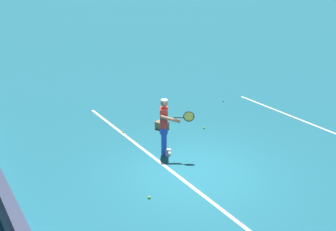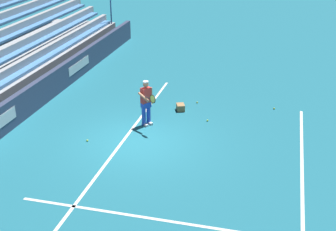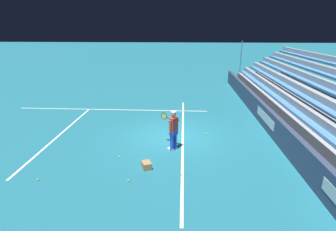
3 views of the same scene
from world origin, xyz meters
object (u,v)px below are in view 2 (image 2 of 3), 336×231
tennis_ball_toward_net (197,102)px  tennis_ball_midcourt (274,109)px  tennis_player (146,103)px  tennis_ball_by_box (87,141)px  ball_box_cardboard (180,107)px  tennis_ball_far_right (152,103)px  tennis_ball_near_player (207,120)px

tennis_ball_toward_net → tennis_ball_midcourt: bearing=92.4°
tennis_player → tennis_ball_toward_net: 3.03m
tennis_ball_midcourt → tennis_ball_by_box: size_ratio=1.00×
tennis_ball_midcourt → tennis_ball_toward_net: bearing=-87.6°
ball_box_cardboard → tennis_ball_toward_net: (-0.90, 0.50, -0.10)m
ball_box_cardboard → tennis_player: bearing=-29.1°
tennis_ball_by_box → ball_box_cardboard: bearing=144.0°
tennis_player → tennis_ball_far_right: size_ratio=25.98×
tennis_ball_far_right → tennis_ball_near_player: size_ratio=1.00×
tennis_ball_near_player → tennis_ball_by_box: 4.60m
tennis_ball_toward_net → tennis_ball_midcourt: same height
tennis_ball_toward_net → tennis_ball_by_box: same height
tennis_ball_midcourt → tennis_ball_near_player: bearing=-53.0°
tennis_player → tennis_ball_far_right: bearing=-169.4°
tennis_ball_by_box → tennis_player: bearing=138.6°
tennis_ball_near_player → tennis_ball_midcourt: (-1.80, 2.39, 0.00)m
tennis_player → tennis_ball_by_box: 2.56m
tennis_ball_far_right → tennis_ball_near_player: (1.19, 2.52, 0.00)m
tennis_player → tennis_ball_toward_net: tennis_player is taller
ball_box_cardboard → tennis_ball_midcourt: (-1.03, 3.62, -0.10)m
tennis_ball_far_right → tennis_ball_near_player: bearing=64.8°
tennis_player → tennis_ball_by_box: (1.81, -1.60, -0.86)m
tennis_player → tennis_ball_midcourt: tennis_player is taller
tennis_ball_toward_net → tennis_ball_near_player: 1.82m
tennis_ball_far_right → tennis_ball_midcourt: size_ratio=1.00×
tennis_ball_toward_net → tennis_ball_far_right: size_ratio=1.00×
tennis_player → tennis_ball_midcourt: bearing=120.5°
tennis_ball_midcourt → tennis_ball_by_box: (4.48, -6.13, 0.00)m
tennis_ball_toward_net → ball_box_cardboard: bearing=-29.2°
tennis_player → tennis_ball_far_right: (-2.05, -0.38, -0.86)m
tennis_ball_toward_net → tennis_ball_midcourt: 3.12m
tennis_player → ball_box_cardboard: 2.03m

